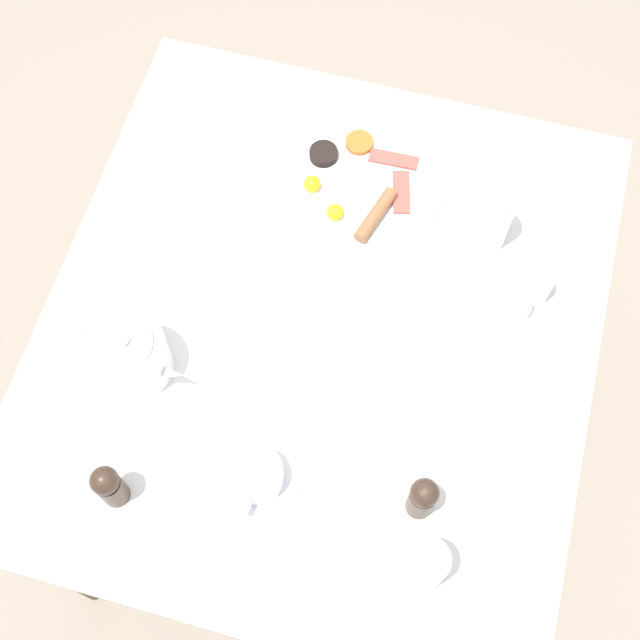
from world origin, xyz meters
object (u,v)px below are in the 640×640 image
(breakfast_plate, at_px, (356,184))
(fork_spare, at_px, (199,201))
(salt_grinder, at_px, (109,486))
(pepper_grinder, at_px, (422,498))
(teapot_near, at_px, (130,355))
(creamer_jug, at_px, (534,284))
(water_glass_tall, at_px, (493,217))
(water_glass_short, at_px, (423,567))
(knife_by_plate, at_px, (545,181))
(spoon_for_tea, at_px, (483,350))
(teacup_with_saucer_left, at_px, (257,477))
(fork_by_plate, at_px, (365,443))

(breakfast_plate, distance_m, fork_spare, 0.29)
(breakfast_plate, height_order, salt_grinder, salt_grinder)
(pepper_grinder, xyz_separation_m, fork_spare, (-0.44, -0.51, -0.06))
(teapot_near, relative_size, creamer_jug, 2.42)
(fork_spare, bearing_deg, breakfast_plate, 111.76)
(water_glass_tall, bearing_deg, teapot_near, -52.51)
(water_glass_short, xyz_separation_m, knife_by_plate, (-0.75, 0.07, -0.07))
(teapot_near, xyz_separation_m, salt_grinder, (0.21, 0.04, 0.01))
(fork_spare, bearing_deg, creamer_jug, 87.88)
(spoon_for_tea, distance_m, fork_spare, 0.58)
(teacup_with_saucer_left, xyz_separation_m, knife_by_plate, (-0.68, 0.35, -0.02))
(breakfast_plate, bearing_deg, creamer_jug, 69.56)
(salt_grinder, distance_m, fork_by_plate, 0.41)
(teapot_near, xyz_separation_m, water_glass_tall, (-0.40, 0.52, 0.02))
(breakfast_plate, height_order, fork_spare, breakfast_plate)
(knife_by_plate, bearing_deg, fork_spare, -70.73)
(teacup_with_saucer_left, bearing_deg, fork_by_plate, 125.09)
(water_glass_short, distance_m, spoon_for_tea, 0.39)
(breakfast_plate, xyz_separation_m, water_glass_short, (0.65, 0.26, 0.06))
(water_glass_tall, xyz_separation_m, fork_by_plate, (0.43, -0.12, -0.07))
(teapot_near, height_order, fork_by_plate, teapot_near)
(breakfast_plate, relative_size, water_glass_tall, 2.20)
(breakfast_plate, xyz_separation_m, knife_by_plate, (-0.10, 0.34, -0.01))
(water_glass_short, bearing_deg, creamer_jug, 170.92)
(creamer_jug, distance_m, pepper_grinder, 0.43)
(water_glass_short, relative_size, knife_by_plate, 0.84)
(knife_by_plate, bearing_deg, spoon_for_tea, -7.10)
(creamer_jug, xyz_separation_m, fork_by_plate, (0.34, -0.21, -0.03))
(teacup_with_saucer_left, xyz_separation_m, salt_grinder, (0.08, -0.21, 0.03))
(pepper_grinder, relative_size, fork_spare, 0.67)
(water_glass_tall, bearing_deg, water_glass_short, 1.14)
(fork_by_plate, bearing_deg, knife_by_plate, 160.76)
(teacup_with_saucer_left, height_order, water_glass_short, water_glass_short)
(water_glass_tall, distance_m, water_glass_short, 0.60)
(knife_by_plate, bearing_deg, creamer_jug, 3.05)
(knife_by_plate, relative_size, spoon_for_tea, 1.45)
(water_glass_tall, distance_m, salt_grinder, 0.77)
(breakfast_plate, relative_size, pepper_grinder, 2.81)
(water_glass_tall, relative_size, fork_spare, 0.85)
(creamer_jug, relative_size, knife_by_plate, 0.52)
(breakfast_plate, relative_size, fork_spare, 1.87)
(teapot_near, bearing_deg, fork_spare, 100.73)
(pepper_grinder, bearing_deg, creamer_jug, 165.76)
(salt_grinder, bearing_deg, fork_spare, -175.19)
(water_glass_short, xyz_separation_m, pepper_grinder, (-0.10, -0.02, -0.01))
(teapot_near, xyz_separation_m, spoon_for_tea, (-0.18, 0.56, -0.05))
(water_glass_short, bearing_deg, fork_by_plate, -144.03)
(fork_by_plate, bearing_deg, creamer_jug, 147.92)
(creamer_jug, bearing_deg, teacup_with_saucer_left, -39.17)
(breakfast_plate, height_order, knife_by_plate, breakfast_plate)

